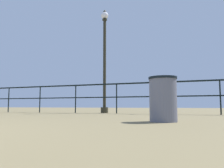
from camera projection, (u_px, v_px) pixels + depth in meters
name	position (u px, v px, depth m)	size (l,w,h in m)	color
pier_railing	(95.00, 92.00, 8.48)	(18.90, 0.05, 1.10)	black
lamppost_center	(105.00, 57.00, 8.86)	(0.29, 0.29, 4.16)	#2B291B
seagull_on_rail	(154.00, 79.00, 7.74)	(0.19, 0.43, 0.20)	silver
trash_bin	(163.00, 99.00, 3.92)	(0.50, 0.50, 0.79)	slate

